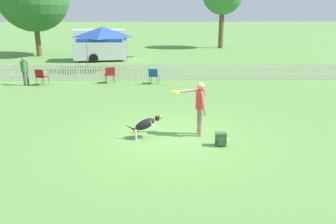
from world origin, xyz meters
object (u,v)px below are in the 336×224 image
Objects in this scene: backpack_on_grass at (221,139)px; folding_chair_green_right at (154,75)px; folding_chair_blue_left at (41,76)px; frisbee_near_handler at (134,131)px; spectator_standing at (25,69)px; canopy_tent_main at (103,34)px; handler_person at (199,102)px; leaping_dog at (146,124)px; folding_chair_center at (110,74)px; equipment_trailer at (100,44)px; frisbee_near_dog at (224,139)px.

backpack_on_grass is 8.88m from folding_chair_green_right.
backpack_on_grass is 0.47× the size of folding_chair_green_right.
backpack_on_grass is at bearing 150.49° from folding_chair_blue_left.
spectator_standing is (-6.34, 7.14, 0.88)m from frisbee_near_handler.
canopy_tent_main is (-5.62, 12.86, 2.21)m from backpack_on_grass.
folding_chair_green_right is (-1.64, 7.71, -0.57)m from handler_person.
folding_chair_green_right is at bearing 171.46° from leaping_dog.
folding_chair_green_right reaches higher than backpack_on_grass.
handler_person reaches higher than backpack_on_grass.
canopy_tent_main is at bearing -172.94° from leaping_dog.
folding_chair_green_right reaches higher than leaping_dog.
folding_chair_green_right is at bearing 3.60° from handler_person.
frisbee_near_handler is 0.28× the size of folding_chair_blue_left.
canopy_tent_main is at bearing -94.89° from folding_chair_center.
spectator_standing is at bearing 137.23° from backpack_on_grass.
spectator_standing reaches higher than leaping_dog.
handler_person reaches higher than folding_chair_center.
folding_chair_center is at bearing -85.43° from equipment_trailer.
folding_chair_center reaches higher than folding_chair_blue_left.
frisbee_near_dog is 18.48m from equipment_trailer.
frisbee_near_dog is at bearing 152.83° from folding_chair_blue_left.
backpack_on_grass is (2.23, -0.63, -0.27)m from leaping_dog.
folding_chair_blue_left reaches higher than frisbee_near_handler.
spectator_standing reaches higher than folding_chair_center.
canopy_tent_main reaches higher than frisbee_near_handler.
frisbee_near_dog is at bearing 101.22° from folding_chair_center.
folding_chair_green_right is at bearing -179.89° from spectator_standing.
folding_chair_center is at bearing 9.68° from folding_chair_green_right.
folding_chair_green_right is (0.02, 7.96, 0.05)m from leaping_dog.
handler_person is 2.37m from frisbee_near_handler.
leaping_dog is (-1.66, -0.25, -0.62)m from handler_person.
folding_chair_blue_left is 0.96× the size of folding_chair_center.
frisbee_near_dog is 0.28× the size of folding_chair_green_right.
frisbee_near_handler is 0.27× the size of folding_chair_center.
folding_chair_center is at bearing -156.33° from folding_chair_blue_left.
equipment_trailer is at bearing 103.43° from canopy_tent_main.
folding_chair_center reaches higher than folding_chair_green_right.
handler_person is at bearing 98.24° from folding_chair_center.
folding_chair_blue_left is (-5.96, 7.71, 0.06)m from leaping_dog.
backpack_on_grass is at bearing -24.15° from frisbee_near_handler.
backpack_on_grass is at bearing -78.06° from equipment_trailer.
folding_chair_blue_left is at bearing 136.84° from frisbee_near_dog.
equipment_trailer is at bearing -83.00° from folding_chair_blue_left.
folding_chair_green_right is (-2.41, 8.12, 0.50)m from frisbee_near_dog.
equipment_trailer reaches higher than backpack_on_grass.
leaping_dog is 0.40× the size of canopy_tent_main.
backpack_on_grass is at bearing 119.55° from folding_chair_green_right.
spectator_standing is 0.30× the size of equipment_trailer.
folding_chair_blue_left is 5.98m from folding_chair_green_right.
folding_chair_blue_left is at bearing 178.16° from spectator_standing.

